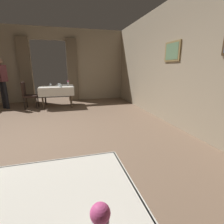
{
  "coord_description": "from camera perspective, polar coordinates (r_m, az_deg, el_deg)",
  "views": [
    {
      "loc": [
        0.6,
        -3.49,
        1.39
      ],
      "look_at": [
        1.66,
        0.36,
        0.34
      ],
      "focal_mm": 26.69,
      "sensor_mm": 36.0,
      "label": 1
    }
  ],
  "objects": [
    {
      "name": "chair_mid_left",
      "position": [
        6.58,
        -26.85,
        5.54
      ],
      "size": [
        0.44,
        0.44,
        0.93
      ],
      "color": "black",
      "rests_on": "ground"
    },
    {
      "name": "person_waiter_by_doorway",
      "position": [
        6.93,
        -33.55,
        9.32
      ],
      "size": [
        0.41,
        0.41,
        1.72
      ],
      "color": "black",
      "rests_on": "ground"
    },
    {
      "name": "wall_back",
      "position": [
        7.7,
        -20.58,
        14.82
      ],
      "size": [
        6.4,
        0.27,
        3.0
      ],
      "color": "tan",
      "rests_on": "ground"
    },
    {
      "name": "ground",
      "position": [
        3.81,
        -23.55,
        -7.97
      ],
      "size": [
        10.08,
        10.08,
        0.0
      ],
      "primitive_type": "plane",
      "color": "#7A604C"
    },
    {
      "name": "wall_right",
      "position": [
        4.35,
        22.06,
        15.18
      ],
      "size": [
        0.16,
        8.4,
        3.0
      ],
      "color": "tan",
      "rests_on": "ground"
    },
    {
      "name": "glass_mid_c",
      "position": [
        6.48,
        -17.64,
        8.9
      ],
      "size": [
        0.08,
        0.08,
        0.11
      ],
      "primitive_type": "cylinder",
      "color": "silver",
      "rests_on": "dining_table_mid"
    },
    {
      "name": "flower_vase_mid",
      "position": [
        6.63,
        -14.83,
        9.69
      ],
      "size": [
        0.07,
        0.07,
        0.2
      ],
      "color": "silver",
      "rests_on": "dining_table_mid"
    },
    {
      "name": "glass_mid_b",
      "position": [
        6.64,
        -20.34,
        8.77
      ],
      "size": [
        0.08,
        0.08,
        0.1
      ],
      "primitive_type": "cylinder",
      "color": "silver",
      "rests_on": "dining_table_mid"
    },
    {
      "name": "dining_table_mid",
      "position": [
        6.52,
        -18.34,
        7.48
      ],
      "size": [
        1.19,
        1.01,
        0.75
      ],
      "color": "#4C3D2D",
      "rests_on": "ground"
    },
    {
      "name": "glass_mid_d",
      "position": [
        6.14,
        -17.21,
        8.61
      ],
      "size": [
        0.08,
        0.08,
        0.1
      ],
      "primitive_type": "cylinder",
      "color": "silver",
      "rests_on": "dining_table_mid"
    }
  ]
}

